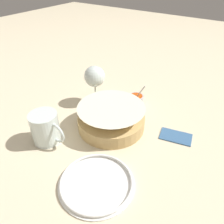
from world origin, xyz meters
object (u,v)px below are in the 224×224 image
at_px(beer_mug, 46,129).
at_px(side_plate, 97,182).
at_px(food_basket, 112,118).
at_px(sauce_cup, 136,100).
at_px(wine_glass, 95,77).

height_order(beer_mug, side_plate, beer_mug).
height_order(food_basket, side_plate, food_basket).
xyz_separation_m(sauce_cup, beer_mug, (-0.14, -0.37, 0.03)).
relative_size(beer_mug, side_plate, 0.63).
height_order(food_basket, sauce_cup, sauce_cup).
bearing_deg(sauce_cup, beer_mug, -110.91).
height_order(wine_glass, beer_mug, wine_glass).
bearing_deg(beer_mug, food_basket, 52.37).
distance_m(food_basket, side_plate, 0.26).
distance_m(food_basket, beer_mug, 0.24).
bearing_deg(sauce_cup, wine_glass, -152.74).
distance_m(food_basket, sauce_cup, 0.19).
xyz_separation_m(sauce_cup, wine_glass, (-0.16, -0.08, 0.09)).
bearing_deg(food_basket, sauce_cup, 90.40).
relative_size(wine_glass, beer_mug, 1.21).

